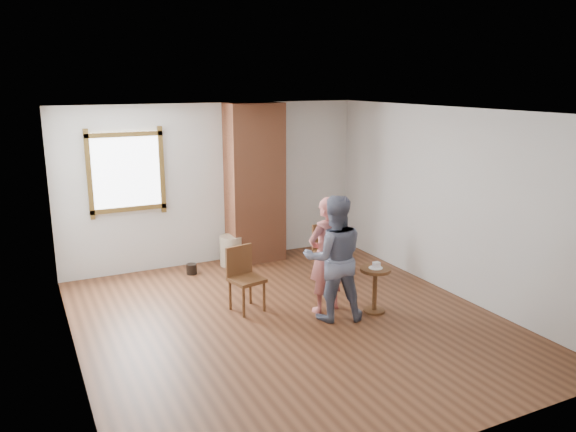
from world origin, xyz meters
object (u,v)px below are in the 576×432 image
Objects in this scene: dining_chair_left at (244,275)px; dining_chair_right at (327,248)px; side_table at (375,283)px; man at (334,258)px; stoneware_crock at (232,250)px; person_pink at (326,255)px.

dining_chair_right is (1.60, 0.59, -0.01)m from dining_chair_left.
dining_chair_right is 1.44m from side_table.
man is (-0.69, -1.37, 0.34)m from dining_chair_right.
person_pink reaches higher than stoneware_crock.
stoneware_crock is 2.38m from person_pink.
side_table is at bearing -98.99° from dining_chair_right.
man reaches higher than person_pink.
person_pink is at bearing -78.07° from man.
dining_chair_right is at bearing 85.63° from side_table.
dining_chair_left is 1.11m from person_pink.
dining_chair_left reaches higher than stoneware_crock.
dining_chair_right is 1.57m from man.
person_pink is at bearing 149.50° from side_table.
dining_chair_left is 0.53× the size of man.
dining_chair_right is 1.33m from person_pink.
dining_chair_left is at bearing -105.53° from stoneware_crock.
man reaches higher than stoneware_crock.
man is (-0.58, 0.07, 0.39)m from side_table.
side_table is (1.49, -0.85, -0.07)m from dining_chair_left.
man is 0.26m from person_pink.
dining_chair_right is 0.52× the size of man.
dining_chair_right is at bearing -97.79° from man.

